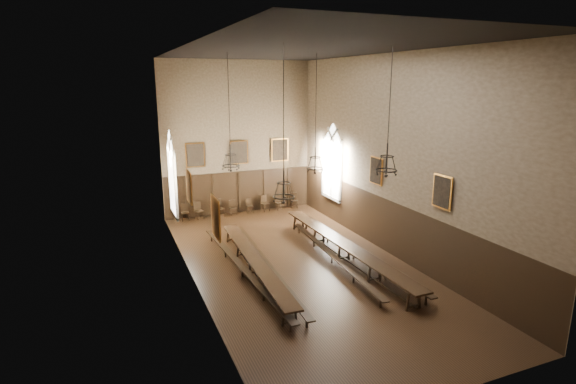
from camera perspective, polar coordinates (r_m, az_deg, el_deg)
floor at (r=19.74m, az=1.42°, el=-9.39°), size 9.00×18.00×0.02m
ceiling at (r=18.18m, az=1.60°, el=17.74°), size 9.00×18.00×0.02m
wall_back at (r=26.82m, az=-6.36°, el=6.75°), size 9.00×0.02×9.00m
wall_front at (r=11.05m, az=20.82°, el=-4.35°), size 9.00×0.02×9.00m
wall_left at (r=17.14m, az=-12.43°, el=2.50°), size 0.02×18.00×9.00m
wall_right at (r=20.65m, az=13.06°, el=4.36°), size 0.02×18.00×9.00m
wainscot_panelling at (r=19.28m, az=1.45°, el=-5.95°), size 9.00×18.00×2.50m
table_left at (r=18.80m, az=-4.24°, el=-9.42°), size 1.08×9.34×0.73m
table_right at (r=20.28m, az=7.09°, el=-7.53°), size 0.91×10.74×0.84m
bench_left_outer at (r=18.71m, az=-5.83°, el=-9.83°), size 0.77×10.02×0.45m
bench_left_inner at (r=19.01m, az=-2.77°, el=-9.37°), size 0.86×10.01×0.45m
bench_right_inner at (r=20.01m, az=5.59°, el=-8.27°), size 0.91×9.21×0.41m
bench_right_outer at (r=20.54m, az=8.36°, el=-7.67°), size 0.73×10.23×0.46m
chair_0 at (r=26.51m, az=-12.91°, el=-2.91°), size 0.46×0.46×0.96m
chair_1 at (r=26.60m, az=-11.23°, el=-2.73°), size 0.57×0.57×1.01m
chair_2 at (r=26.85m, az=-8.67°, el=-2.45°), size 0.57×0.57×1.04m
chair_3 at (r=27.12m, az=-6.99°, el=-2.33°), size 0.40×0.40×0.88m
chair_4 at (r=27.40m, az=-4.88°, el=-2.12°), size 0.40×0.40×0.86m
chair_5 at (r=27.67m, az=-2.93°, el=-1.85°), size 0.54×0.54×0.98m
chair_6 at (r=27.99m, az=-1.17°, el=-1.70°), size 0.45×0.45×0.91m
chair_7 at (r=28.38m, az=0.78°, el=-1.44°), size 0.50×0.50×0.96m
chandelier_back_left at (r=20.53m, az=-7.30°, el=4.32°), size 0.80×0.80×5.09m
chandelier_back_right at (r=21.16m, az=3.47°, el=3.99°), size 0.82×0.82×5.36m
chandelier_front_left at (r=15.47m, az=-0.54°, el=0.85°), size 0.76×0.76×5.24m
chandelier_front_right at (r=17.12m, az=12.42°, el=3.75°), size 0.82×0.82×4.59m
portrait_back_0 at (r=26.22m, az=-11.71°, el=4.62°), size 1.10×0.12×1.40m
portrait_back_1 at (r=26.81m, az=-6.23°, el=5.03°), size 1.10×0.12×1.40m
portrait_back_2 at (r=27.64m, az=-1.03°, el=5.37°), size 1.10×0.12×1.40m
portrait_left_0 at (r=18.29m, az=-12.46°, el=0.64°), size 0.12×1.00×1.30m
portrait_left_1 at (r=14.02m, az=-9.18°, el=-3.25°), size 0.12×1.00×1.30m
portrait_right_0 at (r=21.52m, az=11.13°, el=2.67°), size 0.12×1.00×1.30m
portrait_right_1 at (r=18.04m, az=18.98°, el=0.02°), size 0.12×1.00×1.30m
window_right at (r=25.41m, az=5.62°, el=3.87°), size 0.20×2.20×4.60m
window_left at (r=22.70m, az=-14.58°, el=2.28°), size 0.20×2.20×4.60m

